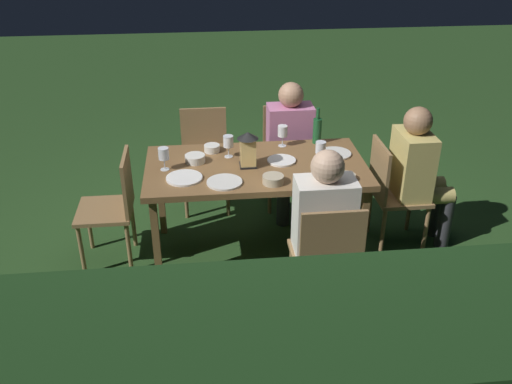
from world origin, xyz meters
TOP-DOWN VIEW (x-y plane):
  - ground_plane at (0.00, 0.00)m, footprint 16.00×16.00m
  - dining_table at (0.00, 0.00)m, footprint 1.61×0.85m
  - chair_side_left_a at (-0.36, -0.82)m, footprint 0.42×0.40m
  - person_in_pink at (-0.36, -0.62)m, footprint 0.38×0.47m
  - chair_side_right_a at (-0.36, 0.82)m, footprint 0.42×0.40m
  - person_in_cream at (-0.36, 0.62)m, footprint 0.38×0.47m
  - chair_head_far at (1.05, 0.00)m, footprint 0.40×0.42m
  - chair_side_left_b at (0.36, -0.82)m, footprint 0.42×0.40m
  - chair_head_near at (-1.05, 0.00)m, footprint 0.40×0.42m
  - person_in_mustard at (-1.25, 0.00)m, footprint 0.48×0.38m
  - lantern_centerpiece at (0.06, 0.01)m, footprint 0.15×0.15m
  - green_bottle_on_table at (-0.52, -0.36)m, footprint 0.07×0.07m
  - wine_glass_a at (-0.47, 0.02)m, footprint 0.08×0.08m
  - wine_glass_b at (0.66, 0.01)m, footprint 0.08×0.08m
  - wine_glass_c at (0.19, -0.16)m, footprint 0.08×0.08m
  - wine_glass_d at (-0.24, -0.32)m, footprint 0.08×0.08m
  - plate_a at (-0.19, -0.04)m, footprint 0.21×0.21m
  - plate_b at (0.52, 0.17)m, footprint 0.25×0.25m
  - plate_c at (-0.62, -0.12)m, footprint 0.24×0.24m
  - plate_d at (0.25, 0.27)m, footprint 0.25×0.25m
  - bowl_olives at (0.31, -0.27)m, footprint 0.12×0.12m
  - bowl_bread at (0.44, -0.10)m, footprint 0.15×0.15m
  - bowl_salad at (-0.60, 0.30)m, footprint 0.12×0.12m
  - bowl_dip at (-0.09, 0.30)m, footprint 0.15×0.15m
  - potted_plant_corner at (-0.82, 1.27)m, footprint 0.47×0.47m

SIDE VIEW (x-z plane):
  - ground_plane at x=0.00m, z-range 0.00..0.00m
  - potted_plant_corner at x=-0.82m, z-range 0.03..0.70m
  - chair_side_left_a at x=-0.36m, z-range 0.05..0.92m
  - chair_side_right_a at x=-0.36m, z-range 0.05..0.92m
  - chair_head_far at x=1.05m, z-range 0.05..0.92m
  - chair_side_left_b at x=0.36m, z-range 0.05..0.92m
  - chair_head_near at x=-1.05m, z-range 0.05..0.92m
  - person_in_pink at x=-0.36m, z-range 0.06..1.21m
  - person_in_cream at x=-0.36m, z-range 0.06..1.21m
  - person_in_mustard at x=-1.25m, z-range 0.06..1.21m
  - dining_table at x=0.00m, z-range 0.31..1.07m
  - plate_a at x=-0.19m, z-range 0.75..0.77m
  - plate_b at x=0.52m, z-range 0.75..0.77m
  - plate_c at x=-0.62m, z-range 0.75..0.77m
  - plate_d at x=0.25m, z-range 0.75..0.77m
  - bowl_salad at x=-0.60m, z-range 0.75..0.79m
  - bowl_olives at x=0.31m, z-range 0.75..0.81m
  - bowl_bread at x=0.44m, z-range 0.75..0.81m
  - bowl_dip at x=-0.09m, z-range 0.75..0.81m
  - green_bottle_on_table at x=-0.52m, z-range 0.72..1.01m
  - wine_glass_a at x=-0.47m, z-range 0.78..0.95m
  - wine_glass_b at x=0.66m, z-range 0.78..0.95m
  - wine_glass_c at x=0.19m, z-range 0.78..0.95m
  - wine_glass_d at x=-0.24m, z-range 0.78..0.95m
  - lantern_centerpiece at x=0.06m, z-range 0.77..1.03m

